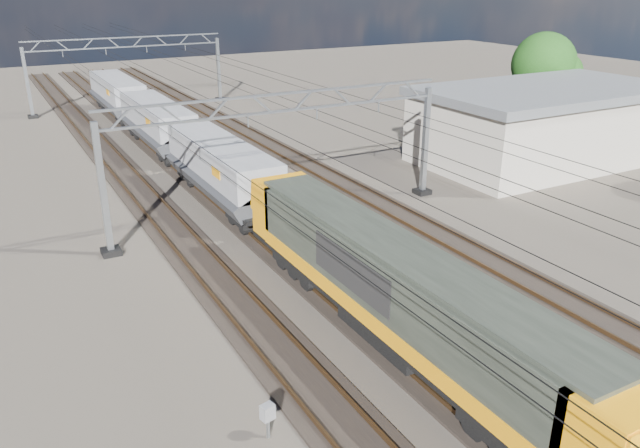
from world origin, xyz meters
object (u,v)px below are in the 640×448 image
hopper_wagon_mid (157,121)px  hopper_wagon_third (117,93)px  catenary_gantry_far (129,70)px  trackside_cabinet (268,413)px  hopper_wagon_lead (222,167)px  locomotive (397,289)px  industrial_shed (545,124)px  catenary_gantry_mid (284,153)px  tree_far (548,67)px

hopper_wagon_mid → hopper_wagon_third: bearing=90.0°
catenary_gantry_far → trackside_cabinet: catenary_gantry_far is taller
hopper_wagon_lead → hopper_wagon_mid: size_ratio=1.00×
catenary_gantry_far → locomotive: catenary_gantry_far is taller
hopper_wagon_mid → industrial_shed: industrial_shed is taller
catenary_gantry_mid → trackside_cabinet: 17.89m
industrial_shed → catenary_gantry_mid: bearing=-174.8°
hopper_wagon_third → tree_far: bearing=-35.4°
hopper_wagon_mid → industrial_shed: 29.18m
hopper_wagon_third → trackside_cabinet: (-6.15, -48.42, -1.35)m
catenary_gantry_far → hopper_wagon_third: catenary_gantry_far is taller
catenary_gantry_mid → hopper_wagon_mid: 18.77m
hopper_wagon_lead → tree_far: tree_far is taller
catenary_gantry_far → tree_far: 40.10m
catenary_gantry_far → industrial_shed: bearing=-57.1°
catenary_gantry_mid → catenary_gantry_far: same height
catenary_gantry_mid → hopper_wagon_mid: size_ratio=1.53×
hopper_wagon_lead → tree_far: (32.32, 5.40, 3.06)m
catenary_gantry_far → hopper_wagon_lead: catenary_gantry_far is taller
catenary_gantry_far → tree_far: size_ratio=2.40×
trackside_cabinet → hopper_wagon_mid: bearing=68.2°
hopper_wagon_mid → trackside_cabinet: bearing=-100.2°
locomotive → hopper_wagon_lead: bearing=90.0°
catenary_gantry_mid → hopper_wagon_third: bearing=93.5°
hopper_wagon_mid → industrial_shed: bearing=-34.6°
catenary_gantry_mid → hopper_wagon_third: catenary_gantry_mid is taller
industrial_shed → trackside_cabinet: bearing=-149.7°
trackside_cabinet → tree_far: 46.32m
industrial_shed → hopper_wagon_third: bearing=127.9°
catenary_gantry_far → hopper_wagon_mid: 17.61m
locomotive → hopper_wagon_lead: (-0.00, 17.70, -0.09)m
catenary_gantry_far → hopper_wagon_mid: catenary_gantry_far is taller
hopper_wagon_third → locomotive: bearing=-90.0°
hopper_wagon_third → hopper_wagon_mid: bearing=-90.0°
hopper_wagon_lead → trackside_cabinet: hopper_wagon_lead is taller
hopper_wagon_lead → trackside_cabinet: 20.99m
trackside_cabinet → hopper_wagon_lead: bearing=61.3°
locomotive → hopper_wagon_third: locomotive is taller
hopper_wagon_third → industrial_shed: 39.04m
industrial_shed → tree_far: size_ratio=2.24×
tree_far → catenary_gantry_mid: bearing=-162.1°
hopper_wagon_third → tree_far: tree_far is taller
catenary_gantry_mid → hopper_wagon_third: size_ratio=1.53×
catenary_gantry_mid → tree_far: 31.89m
tree_far → hopper_wagon_mid: bearing=164.8°
locomotive → hopper_wagon_third: size_ratio=1.62×
hopper_wagon_third → trackside_cabinet: hopper_wagon_third is taller
catenary_gantry_far → industrial_shed: 40.51m
hopper_wagon_third → industrial_shed: size_ratio=0.70×
locomotive → hopper_wagon_lead: 17.70m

